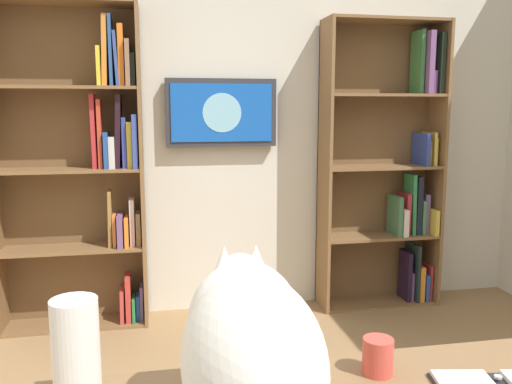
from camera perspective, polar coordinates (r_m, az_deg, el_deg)
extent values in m
cube|color=silver|center=(3.80, -2.85, 7.45)|extent=(4.52, 0.06, 2.70)
cube|color=brown|center=(4.13, 18.72, 2.67)|extent=(0.02, 0.28, 2.06)
cube|color=brown|center=(3.79, 7.38, 2.54)|extent=(0.02, 0.28, 2.06)
cube|color=brown|center=(4.06, 12.53, 2.83)|extent=(0.88, 0.01, 2.06)
cube|color=brown|center=(4.17, 12.79, -11.44)|extent=(0.83, 0.27, 0.02)
cube|color=brown|center=(4.03, 13.04, -4.61)|extent=(0.83, 0.27, 0.02)
cube|color=brown|center=(3.94, 13.30, 2.62)|extent=(0.83, 0.27, 0.02)
cube|color=brown|center=(3.92, 13.57, 10.06)|extent=(0.83, 0.27, 0.02)
cube|color=brown|center=(3.96, 13.85, 17.44)|extent=(0.83, 0.27, 0.02)
cube|color=#AB2E33|center=(4.30, 17.78, -9.02)|extent=(0.02, 0.17, 0.27)
cube|color=#274BA0|center=(4.28, 17.46, -9.55)|extent=(0.03, 0.17, 0.20)
cube|color=orange|center=(4.27, 16.80, -9.12)|extent=(0.04, 0.22, 0.27)
cube|color=#1B2927|center=(4.22, 16.47, -8.13)|extent=(0.03, 0.22, 0.43)
cube|color=#724C80|center=(4.24, 16.07, -9.56)|extent=(0.02, 0.14, 0.22)
cube|color=black|center=(4.20, 15.73, -8.58)|extent=(0.03, 0.17, 0.37)
cube|color=gold|center=(4.16, 18.13, -2.93)|extent=(0.03, 0.24, 0.19)
cube|color=slate|center=(4.16, 17.52, -2.18)|extent=(0.04, 0.13, 0.29)
cube|color=#437551|center=(4.14, 17.09, -2.47)|extent=(0.03, 0.18, 0.25)
cube|color=black|center=(4.10, 16.70, -1.32)|extent=(0.04, 0.16, 0.43)
cube|color=#30834A|center=(4.08, 16.19, -1.23)|extent=(0.04, 0.16, 0.45)
cube|color=#B22E36|center=(4.08, 15.58, -2.20)|extent=(0.03, 0.17, 0.31)
cube|color=beige|center=(4.06, 15.18, -3.02)|extent=(0.04, 0.22, 0.20)
cube|color=#416F4A|center=(4.02, 14.67, -2.41)|extent=(0.03, 0.21, 0.29)
cube|color=yellow|center=(4.11, 18.39, 4.17)|extent=(0.03, 0.12, 0.20)
cube|color=gold|center=(4.09, 18.09, 4.47)|extent=(0.03, 0.20, 0.24)
cube|color=olive|center=(4.08, 17.62, 4.00)|extent=(0.02, 0.18, 0.17)
cube|color=#2B4096|center=(4.05, 17.28, 4.41)|extent=(0.03, 0.23, 0.23)
cube|color=black|center=(4.11, 18.76, 12.86)|extent=(0.03, 0.21, 0.42)
cube|color=#80428C|center=(4.07, 18.33, 11.09)|extent=(0.02, 0.12, 0.16)
cube|color=#2A4899|center=(4.08, 17.90, 13.04)|extent=(0.02, 0.12, 0.44)
cube|color=#764D81|center=(4.04, 17.63, 13.03)|extent=(0.04, 0.23, 0.43)
cube|color=#3A773E|center=(4.04, 16.94, 13.15)|extent=(0.03, 0.17, 0.44)
cube|color=brown|center=(3.59, -12.15, 2.47)|extent=(0.02, 0.28, 2.11)
cube|color=brown|center=(3.77, -19.15, 2.46)|extent=(0.95, 0.01, 2.11)
cube|color=brown|center=(3.89, -18.63, -13.25)|extent=(0.90, 0.27, 0.02)
cube|color=brown|center=(3.73, -19.03, -5.77)|extent=(0.90, 0.27, 0.02)
cube|color=brown|center=(3.63, -19.45, 2.23)|extent=(0.90, 0.27, 0.02)
cube|color=brown|center=(3.62, -19.88, 10.49)|extent=(0.90, 0.27, 0.02)
cube|color=brown|center=(3.67, -20.34, 18.66)|extent=(0.90, 0.27, 0.02)
cube|color=slate|center=(3.80, -12.17, -11.41)|extent=(0.02, 0.14, 0.24)
cube|color=#25509D|center=(3.81, -12.54, -11.89)|extent=(0.03, 0.13, 0.17)
cube|color=#2B783B|center=(3.83, -12.95, -11.89)|extent=(0.02, 0.22, 0.16)
cube|color=#C03830|center=(3.79, -13.51, -10.91)|extent=(0.03, 0.18, 0.31)
cube|color=#C13D39|center=(3.81, -14.13, -11.54)|extent=(0.03, 0.20, 0.22)
cube|color=#93754C|center=(3.67, -12.50, -3.80)|extent=(0.03, 0.16, 0.22)
cube|color=silver|center=(3.65, -13.13, -3.13)|extent=(0.03, 0.13, 0.31)
cube|color=orange|center=(3.67, -13.68, -4.03)|extent=(0.03, 0.23, 0.20)
cube|color=slate|center=(3.66, -14.32, -3.95)|extent=(0.04, 0.22, 0.21)
cube|color=orange|center=(3.66, -14.93, -3.96)|extent=(0.02, 0.14, 0.21)
cube|color=olive|center=(3.65, -15.38, -2.75)|extent=(0.03, 0.13, 0.37)
cube|color=#374A9C|center=(3.57, -12.84, 5.35)|extent=(0.03, 0.22, 0.35)
cube|color=gold|center=(3.59, -13.40, 4.96)|extent=(0.03, 0.17, 0.30)
cube|color=#36429F|center=(3.59, -13.93, 5.18)|extent=(0.03, 0.15, 0.33)
cube|color=black|center=(3.59, -14.57, 6.34)|extent=(0.05, 0.19, 0.48)
cube|color=silver|center=(3.59, -15.15, 4.16)|extent=(0.04, 0.18, 0.20)
cube|color=#254A93|center=(3.59, -15.75, 4.35)|extent=(0.03, 0.18, 0.23)
cube|color=#BE3D27|center=(3.58, -16.40, 5.98)|extent=(0.03, 0.12, 0.44)
cube|color=#BA2D30|center=(3.60, -17.00, 6.25)|extent=(0.03, 0.13, 0.48)
cube|color=black|center=(3.59, -13.06, 12.59)|extent=(0.03, 0.20, 0.20)
cube|color=#8C674D|center=(3.59, -13.58, 13.24)|extent=(0.03, 0.24, 0.29)
cube|color=orange|center=(3.58, -14.27, 13.98)|extent=(0.03, 0.15, 0.38)
cube|color=#394C93|center=(3.59, -14.75, 13.60)|extent=(0.03, 0.18, 0.34)
cube|color=#2A4F87|center=(3.60, -15.29, 14.34)|extent=(0.02, 0.21, 0.44)
cube|color=orange|center=(3.59, -15.91, 14.35)|extent=(0.04, 0.16, 0.44)
cube|color=yellow|center=(3.58, -16.45, 12.76)|extent=(0.02, 0.23, 0.24)
cube|color=#333338|center=(3.71, -3.75, 8.48)|extent=(0.76, 0.06, 0.46)
cube|color=blue|center=(3.68, -3.68, 8.48)|extent=(0.69, 0.01, 0.39)
cylinder|color=#8CCCEA|center=(3.67, -3.67, 8.48)|extent=(0.27, 0.00, 0.27)
ellipsoid|color=white|center=(1.13, -0.33, -17.73)|extent=(0.29, 0.45, 0.36)
ellipsoid|color=white|center=(1.20, -1.24, -13.70)|extent=(0.25, 0.25, 0.27)
sphere|color=white|center=(1.23, -1.70, -9.64)|extent=(0.13, 0.13, 0.13)
cone|color=white|center=(1.22, -0.02, -7.34)|extent=(0.06, 0.06, 0.07)
cone|color=white|center=(1.21, -3.43, -7.51)|extent=(0.06, 0.06, 0.07)
cone|color=beige|center=(1.22, 0.04, -7.64)|extent=(0.03, 0.03, 0.05)
cone|color=beige|center=(1.20, -3.39, -7.81)|extent=(0.03, 0.03, 0.05)
cylinder|color=silver|center=(1.54, 24.54, -17.59)|extent=(0.02, 0.02, 0.01)
cylinder|color=white|center=(1.36, -18.74, -15.80)|extent=(0.11, 0.11, 0.25)
cylinder|color=#D84C3F|center=(1.48, 12.94, -16.80)|extent=(0.08, 0.08, 0.10)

